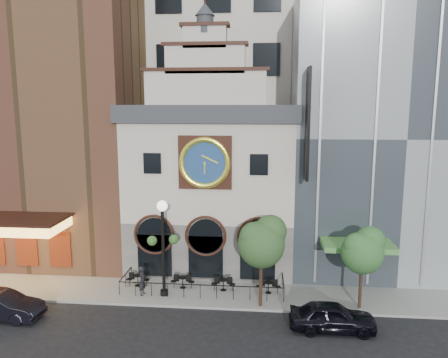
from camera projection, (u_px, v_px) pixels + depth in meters
name	position (u px, v px, depth m)	size (l,w,h in m)	color
ground	(197.00, 309.00, 26.71)	(120.00, 120.00, 0.00)	black
sidewalk	(203.00, 291.00, 29.16)	(44.00, 5.00, 0.15)	gray
clock_building	(212.00, 180.00, 33.29)	(12.60, 8.78, 18.65)	#605E5B
theater_building	(57.00, 102.00, 35.59)	(14.00, 15.60, 25.00)	brown
retail_building	(382.00, 134.00, 33.65)	(14.00, 14.40, 20.00)	gray
office_tower	(226.00, 27.00, 43.03)	(20.00, 16.00, 40.00)	beige
cafe_railing	(203.00, 283.00, 29.07)	(10.60, 2.60, 0.90)	black
bistro_0	(138.00, 279.00, 29.71)	(1.58, 0.68, 0.90)	black
bistro_1	(183.00, 281.00, 29.38)	(1.58, 0.68, 0.90)	black
bistro_2	(223.00, 284.00, 28.98)	(1.58, 0.68, 0.90)	black
bistro_3	(268.00, 286.00, 28.58)	(1.58, 0.68, 0.90)	black
car_right	(333.00, 317.00, 24.05)	(1.90, 4.73, 1.61)	black
car_left	(2.00, 306.00, 25.42)	(1.67, 4.80, 1.58)	black
pedestrian	(142.00, 281.00, 28.24)	(0.70, 0.46, 1.91)	black
lamppost	(163.00, 237.00, 27.70)	(1.94, 1.06, 6.28)	black
tree_left	(262.00, 241.00, 26.18)	(2.94, 2.83, 5.66)	#382619
tree_right	(363.00, 249.00, 25.97)	(2.62, 2.52, 5.04)	#382619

